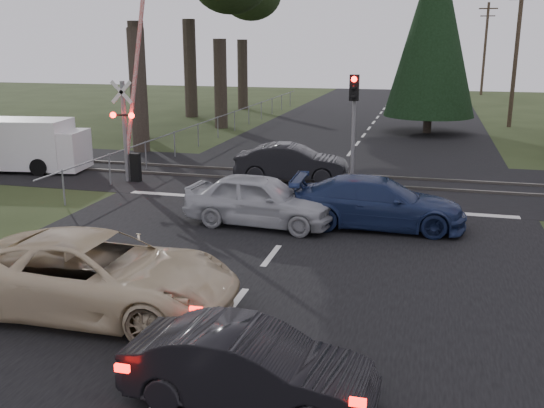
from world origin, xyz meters
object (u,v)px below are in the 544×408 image
(traffic_signal_center, at_px, (354,112))
(blue_sedan, at_px, (378,203))
(cream_coupe, at_px, (96,274))
(silver_car, at_px, (260,200))
(dark_car_far, at_px, (292,163))
(utility_pole_mid, at_px, (516,50))
(utility_pole_far, at_px, (485,47))
(crossing_signal, at_px, (130,128))
(dark_hatchback, at_px, (249,368))
(white_van, at_px, (21,145))

(traffic_signal_center, height_order, blue_sedan, traffic_signal_center)
(cream_coupe, xyz_separation_m, silver_car, (1.51, 6.51, -0.03))
(cream_coupe, height_order, blue_sedan, cream_coupe)
(blue_sedan, height_order, dark_car_far, blue_sedan)
(utility_pole_mid, distance_m, silver_car, 26.56)
(utility_pole_mid, bearing_deg, dark_car_far, -117.97)
(silver_car, bearing_deg, utility_pole_mid, -16.36)
(utility_pole_mid, bearing_deg, utility_pole_far, 90.00)
(crossing_signal, height_order, blue_sedan, crossing_signal)
(traffic_signal_center, height_order, dark_hatchback, traffic_signal_center)
(traffic_signal_center, relative_size, dark_hatchback, 1.11)
(utility_pole_mid, bearing_deg, cream_coupe, -109.54)
(dark_hatchback, bearing_deg, utility_pole_far, -4.25)
(cream_coupe, height_order, dark_hatchback, cream_coupe)
(utility_pole_mid, distance_m, cream_coupe, 33.13)
(traffic_signal_center, xyz_separation_m, dark_hatchback, (0.33, -14.01, -2.20))
(traffic_signal_center, bearing_deg, cream_coupe, -106.68)
(crossing_signal, height_order, dark_car_far, crossing_signal)
(cream_coupe, bearing_deg, white_van, 40.65)
(traffic_signal_center, bearing_deg, silver_car, -111.09)
(silver_car, xyz_separation_m, blue_sedan, (3.33, 0.66, -0.03))
(utility_pole_mid, relative_size, cream_coupe, 1.59)
(blue_sedan, distance_m, dark_car_far, 6.40)
(utility_pole_mid, height_order, blue_sedan, utility_pole_mid)
(dark_hatchback, bearing_deg, crossing_signal, 36.00)
(utility_pole_mid, xyz_separation_m, utility_pole_far, (0.00, 25.00, 0.00))
(crossing_signal, xyz_separation_m, silver_car, (6.28, -4.27, -1.30))
(crossing_signal, height_order, silver_car, crossing_signal)
(dark_hatchback, height_order, blue_sedan, blue_sedan)
(dark_hatchback, relative_size, blue_sedan, 0.74)
(crossing_signal, relative_size, white_van, 1.23)
(crossing_signal, xyz_separation_m, white_van, (-5.42, 0.77, -0.98))
(blue_sedan, bearing_deg, utility_pole_mid, -16.61)
(utility_pole_far, height_order, dark_car_far, utility_pole_far)
(traffic_signal_center, height_order, silver_car, traffic_signal_center)
(crossing_signal, xyz_separation_m, utility_pole_far, (15.77, 45.21, 2.67))
(utility_pole_mid, bearing_deg, traffic_signal_center, -111.21)
(traffic_signal_center, height_order, cream_coupe, traffic_signal_center)
(blue_sedan, bearing_deg, cream_coupe, 143.92)
(traffic_signal_center, distance_m, dark_hatchback, 14.19)
(dark_car_far, bearing_deg, silver_car, 179.17)
(traffic_signal_center, relative_size, white_van, 0.72)
(blue_sedan, bearing_deg, crossing_signal, 67.33)
(dark_car_far, bearing_deg, traffic_signal_center, -111.28)
(utility_pole_mid, relative_size, blue_sedan, 1.82)
(blue_sedan, bearing_deg, dark_hatchback, 171.83)
(traffic_signal_center, xyz_separation_m, utility_pole_far, (7.50, 44.32, 1.92))
(blue_sedan, bearing_deg, utility_pole_far, -9.30)
(silver_car, height_order, white_van, white_van)
(crossing_signal, bearing_deg, blue_sedan, -20.57)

